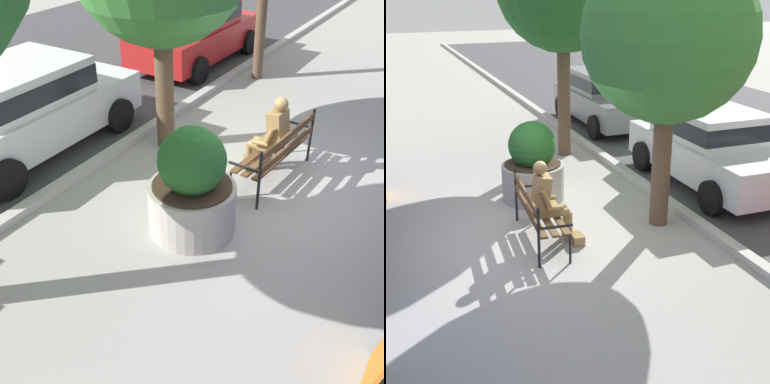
% 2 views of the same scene
% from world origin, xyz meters
% --- Properties ---
extents(ground_plane, '(80.00, 80.00, 0.00)m').
position_xyz_m(ground_plane, '(0.00, 0.00, 0.00)').
color(ground_plane, '#9E9B93').
extents(curb_stone, '(60.00, 0.20, 0.12)m').
position_xyz_m(curb_stone, '(0.00, 2.90, 0.06)').
color(curb_stone, '#B2AFA8').
rests_on(curb_stone, ground).
extents(park_bench, '(1.83, 0.67, 0.95)m').
position_xyz_m(park_bench, '(0.20, 0.14, 0.54)').
color(park_bench, brown).
rests_on(park_bench, ground).
extents(bronze_statue_seated, '(0.67, 0.76, 1.37)m').
position_xyz_m(bronze_statue_seated, '(0.31, 0.35, 0.67)').
color(bronze_statue_seated, olive).
rests_on(bronze_statue_seated, ground).
extents(concrete_planter, '(1.18, 1.18, 1.52)m').
position_xyz_m(concrete_planter, '(-1.57, 0.62, 0.66)').
color(concrete_planter, '#A8A399').
rests_on(concrete_planter, ground).
extents(parked_car_white, '(4.10, 1.92, 1.56)m').
position_xyz_m(parked_car_white, '(-1.08, 4.24, 0.84)').
color(parked_car_white, silver).
rests_on(parked_car_white, ground).
extents(parked_car_red, '(4.10, 1.92, 1.56)m').
position_xyz_m(parked_car_red, '(4.52, 4.24, 0.84)').
color(parked_car_red, '#B21E1E').
rests_on(parked_car_red, ground).
extents(leaning_signboard, '(0.70, 0.23, 0.89)m').
position_xyz_m(leaning_signboard, '(-2.75, -2.15, 0.45)').
color(leaning_signboard, '#C6661E').
rests_on(leaning_signboard, ground).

